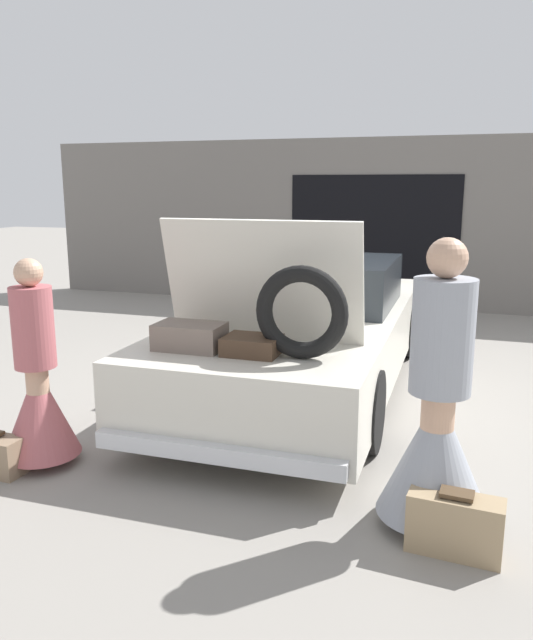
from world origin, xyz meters
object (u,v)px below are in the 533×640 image
(car, at_px, (306,330))
(person_left, at_px, (38,393))
(person_right, at_px, (437,429))
(suitcase_beside_right_person, at_px, (455,525))

(car, xyz_separation_m, person_left, (-1.41, -2.38, -0.05))
(car, xyz_separation_m, person_right, (1.41, -2.40, 0.03))
(person_right, height_order, suitcase_beside_right_person, person_right)
(person_left, relative_size, person_right, 0.88)
(person_left, height_order, suitcase_beside_right_person, person_left)
(car, distance_m, person_left, 2.77)
(person_left, bearing_deg, person_right, 86.56)
(suitcase_beside_right_person, bearing_deg, car, 120.09)
(car, distance_m, person_right, 2.78)
(person_right, distance_m, suitcase_beside_right_person, 0.54)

